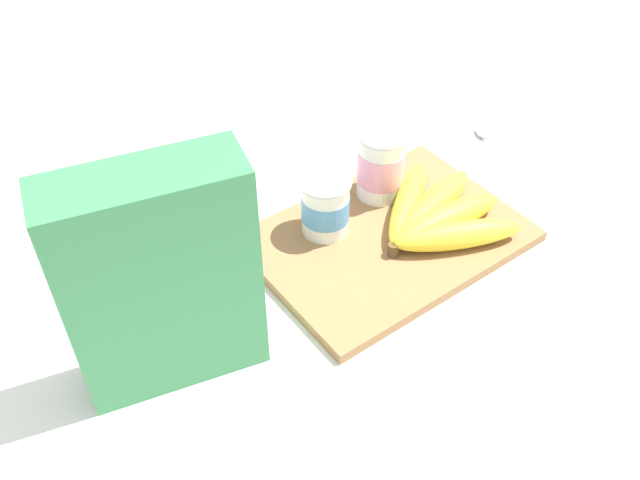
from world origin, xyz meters
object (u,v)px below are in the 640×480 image
at_px(cereal_box, 161,281).
at_px(yogurt_cup_front, 325,206).
at_px(yogurt_cup_back, 381,164).
at_px(banana_bunch, 437,216).
at_px(spoon, 487,142).
at_px(cutting_board, 387,238).

distance_m(cereal_box, yogurt_cup_front, 0.27).
bearing_deg(cereal_box, yogurt_cup_back, -152.66).
bearing_deg(banana_bunch, yogurt_cup_front, 145.78).
distance_m(yogurt_cup_front, spoon, 0.33).
bearing_deg(banana_bunch, yogurt_cup_back, 98.67).
xyz_separation_m(yogurt_cup_front, yogurt_cup_back, (0.10, 0.02, 0.01)).
height_order(cereal_box, yogurt_cup_front, cereal_box).
bearing_deg(cutting_board, cereal_box, -177.70).
xyz_separation_m(yogurt_cup_front, banana_bunch, (0.12, -0.08, -0.02)).
distance_m(cereal_box, banana_bunch, 0.38).
height_order(cutting_board, yogurt_cup_front, yogurt_cup_front).
distance_m(cutting_board, spoon, 0.28).
height_order(yogurt_cup_front, spoon, yogurt_cup_front).
bearing_deg(yogurt_cup_front, cereal_box, -164.84).
bearing_deg(yogurt_cup_front, spoon, 3.73).
distance_m(cutting_board, cereal_box, 0.34).
xyz_separation_m(cutting_board, banana_bunch, (0.06, -0.03, 0.03)).
bearing_deg(yogurt_cup_back, cutting_board, -121.98).
bearing_deg(banana_bunch, cutting_board, 156.90).
bearing_deg(yogurt_cup_back, yogurt_cup_front, -171.26).
bearing_deg(banana_bunch, cereal_box, 178.00).
bearing_deg(spoon, cereal_box, -171.20).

